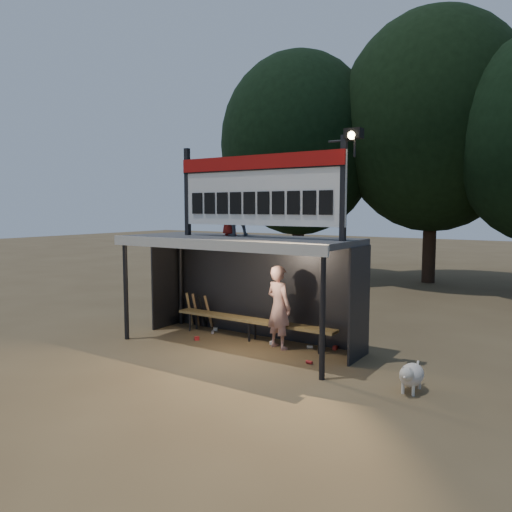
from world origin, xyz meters
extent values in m
plane|color=brown|center=(0.00, 0.00, 0.00)|extent=(80.00, 80.00, 0.00)
imported|color=silver|center=(0.80, 0.35, 0.87)|extent=(0.73, 0.58, 1.74)
imported|color=gray|center=(-0.28, 0.31, 2.91)|extent=(0.73, 0.72, 1.18)
imported|color=maroon|center=(-0.44, 0.33, 2.80)|extent=(0.56, 0.51, 0.96)
cube|color=#3E3E41|center=(0.00, 0.00, 2.26)|extent=(5.00, 2.00, 0.12)
cube|color=silver|center=(0.00, -1.02, 2.22)|extent=(5.10, 0.06, 0.20)
cylinder|color=black|center=(-2.40, -0.90, 1.10)|extent=(0.10, 0.10, 2.20)
cylinder|color=black|center=(2.40, -0.90, 1.10)|extent=(0.10, 0.10, 2.20)
cylinder|color=black|center=(-2.40, 0.90, 1.10)|extent=(0.10, 0.10, 2.20)
cylinder|color=black|center=(2.40, 0.90, 1.10)|extent=(0.10, 0.10, 2.20)
cube|color=black|center=(0.00, 1.00, 1.10)|extent=(5.00, 0.04, 2.20)
cube|color=black|center=(-2.50, 0.50, 1.10)|extent=(0.04, 1.00, 2.20)
cube|color=black|center=(2.50, 0.50, 1.10)|extent=(0.04, 1.00, 2.20)
cylinder|color=black|center=(0.00, 1.00, 2.15)|extent=(5.00, 0.06, 0.06)
cube|color=black|center=(-1.35, 0.00, 3.27)|extent=(0.10, 0.10, 1.90)
cube|color=black|center=(2.35, 0.00, 3.27)|extent=(0.10, 0.10, 1.90)
cube|color=white|center=(0.50, 0.00, 3.27)|extent=(3.80, 0.08, 1.40)
cube|color=#A00E0B|center=(0.50, -0.05, 3.83)|extent=(3.80, 0.04, 0.28)
cube|color=black|center=(0.50, -0.06, 3.68)|extent=(3.80, 0.02, 0.03)
cube|color=black|center=(-1.03, -0.05, 3.02)|extent=(0.27, 0.03, 0.45)
cube|color=black|center=(-0.69, -0.05, 3.02)|extent=(0.27, 0.03, 0.45)
cube|color=black|center=(-0.35, -0.05, 3.02)|extent=(0.27, 0.03, 0.45)
cube|color=black|center=(-0.01, -0.05, 3.02)|extent=(0.27, 0.03, 0.45)
cube|color=black|center=(0.33, -0.05, 3.02)|extent=(0.27, 0.03, 0.45)
cube|color=black|center=(0.67, -0.05, 3.02)|extent=(0.27, 0.03, 0.45)
cube|color=black|center=(1.01, -0.05, 3.02)|extent=(0.27, 0.03, 0.45)
cube|color=black|center=(1.35, -0.05, 3.02)|extent=(0.27, 0.03, 0.45)
cube|color=black|center=(1.69, -0.05, 3.02)|extent=(0.27, 0.03, 0.45)
cube|color=black|center=(2.03, -0.05, 3.02)|extent=(0.27, 0.03, 0.45)
cylinder|color=black|center=(2.30, 0.00, 4.12)|extent=(0.50, 0.04, 0.04)
cylinder|color=black|center=(2.55, 0.00, 3.97)|extent=(0.04, 0.04, 0.30)
cube|color=black|center=(2.55, -0.05, 4.22)|extent=(0.30, 0.22, 0.18)
sphere|color=#FFD88C|center=(2.55, -0.14, 4.18)|extent=(0.14, 0.14, 0.14)
cube|color=olive|center=(0.00, 0.55, 0.45)|extent=(4.00, 0.35, 0.06)
cylinder|color=black|center=(-1.70, 0.43, 0.23)|extent=(0.05, 0.05, 0.45)
cylinder|color=black|center=(-1.70, 0.67, 0.23)|extent=(0.05, 0.05, 0.45)
cylinder|color=black|center=(0.00, 0.43, 0.23)|extent=(0.05, 0.05, 0.45)
cylinder|color=black|center=(0.00, 0.67, 0.23)|extent=(0.05, 0.05, 0.45)
cylinder|color=black|center=(1.70, 0.43, 0.23)|extent=(0.05, 0.05, 0.45)
cylinder|color=black|center=(1.70, 0.67, 0.23)|extent=(0.05, 0.05, 0.45)
cylinder|color=black|center=(-4.00, 10.00, 1.87)|extent=(0.50, 0.50, 3.74)
ellipsoid|color=black|center=(-4.00, 10.00, 5.53)|extent=(6.46, 6.46, 7.48)
cylinder|color=#322016|center=(1.00, 11.50, 2.09)|extent=(0.50, 0.50, 4.18)
ellipsoid|color=black|center=(1.00, 11.50, 6.18)|extent=(7.22, 7.22, 8.36)
ellipsoid|color=silver|center=(3.84, -0.61, 0.27)|extent=(0.36, 0.58, 0.36)
sphere|color=beige|center=(3.84, -0.89, 0.36)|extent=(0.22, 0.22, 0.22)
cone|color=beige|center=(3.84, -0.99, 0.34)|extent=(0.10, 0.10, 0.10)
cone|color=beige|center=(3.79, -0.91, 0.46)|extent=(0.06, 0.06, 0.07)
cone|color=beige|center=(3.89, -0.91, 0.46)|extent=(0.06, 0.06, 0.07)
cylinder|color=beige|center=(3.76, -0.79, 0.09)|extent=(0.05, 0.05, 0.18)
cylinder|color=silver|center=(3.92, -0.79, 0.09)|extent=(0.05, 0.05, 0.18)
cylinder|color=beige|center=(3.76, -0.43, 0.09)|extent=(0.05, 0.05, 0.18)
cylinder|color=beige|center=(3.92, -0.43, 0.09)|extent=(0.05, 0.05, 0.18)
cylinder|color=beige|center=(3.84, -0.31, 0.34)|extent=(0.04, 0.16, 0.14)
cylinder|color=#9A7A48|center=(-2.05, 0.82, 0.43)|extent=(0.07, 0.27, 0.84)
cylinder|color=olive|center=(-1.85, 0.82, 0.43)|extent=(0.08, 0.30, 0.83)
cylinder|color=black|center=(-1.65, 0.82, 0.43)|extent=(0.07, 0.32, 0.83)
cylinder|color=#9A7448|center=(-1.45, 0.82, 0.43)|extent=(0.09, 0.35, 0.82)
cube|color=red|center=(-1.03, -0.12, 0.04)|extent=(0.12, 0.12, 0.08)
cylinder|color=#B4B4B9|center=(-1.10, 0.53, 0.04)|extent=(0.13, 0.14, 0.07)
cube|color=silver|center=(-1.20, 0.77, 0.04)|extent=(0.12, 0.11, 0.08)
cylinder|color=#A91D1E|center=(1.83, -0.26, 0.04)|extent=(0.12, 0.07, 0.07)
cube|color=#AEAEB3|center=(0.55, 0.50, 0.04)|extent=(0.09, 0.11, 0.08)
cylinder|color=beige|center=(1.37, 0.66, 0.04)|extent=(0.14, 0.12, 0.07)
cube|color=#AE251D|center=(1.85, 0.87, 0.04)|extent=(0.07, 0.10, 0.08)
camera|label=1|loc=(6.01, -8.43, 2.93)|focal=35.00mm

